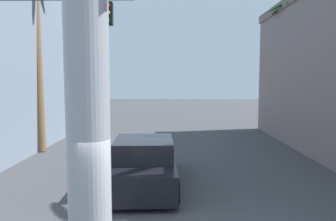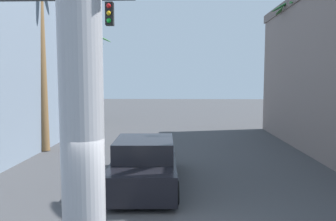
{
  "view_description": "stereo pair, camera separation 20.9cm",
  "coord_description": "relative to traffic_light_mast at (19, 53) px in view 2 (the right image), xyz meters",
  "views": [
    {
      "loc": [
        0.11,
        -5.59,
        3.39
      ],
      "look_at": [
        0.0,
        3.89,
        2.51
      ],
      "focal_mm": 35.0,
      "sensor_mm": 36.0,
      "label": 1
    },
    {
      "loc": [
        0.32,
        -5.59,
        3.39
      ],
      "look_at": [
        0.0,
        3.89,
        2.51
      ],
      "focal_mm": 35.0,
      "sensor_mm": 36.0,
      "label": 2
    }
  ],
  "objects": [
    {
      "name": "car_lead",
      "position": [
        3.95,
        0.12,
        -3.53
      ],
      "size": [
        2.24,
        5.14,
        1.56
      ],
      "color": "black",
      "rests_on": "ground"
    },
    {
      "name": "palm_tree_mid_left",
      "position": [
        -1.59,
        5.23,
        0.64
      ],
      "size": [
        3.38,
        3.14,
        8.26
      ],
      "color": "brown",
      "rests_on": "ground"
    },
    {
      "name": "ground_plane",
      "position": [
        4.72,
        5.34,
        -4.23
      ],
      "size": [
        86.37,
        86.37,
        0.0
      ],
      "primitive_type": "plane",
      "color": "#424244"
    },
    {
      "name": "palm_tree_far_left",
      "position": [
        -1.46,
        13.02,
        0.0
      ],
      "size": [
        3.41,
        3.23,
        6.88
      ],
      "color": "brown",
      "rests_on": "ground"
    },
    {
      "name": "palm_tree_mid_right",
      "position": [
        11.31,
        8.11,
        0.77
      ],
      "size": [
        2.77,
        2.58,
        7.86
      ],
      "color": "brown",
      "rests_on": "ground"
    },
    {
      "name": "traffic_light_mast",
      "position": [
        0.0,
        0.0,
        0.0
      ],
      "size": [
        5.43,
        0.32,
        5.97
      ],
      "color": "#333333",
      "rests_on": "ground"
    }
  ]
}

